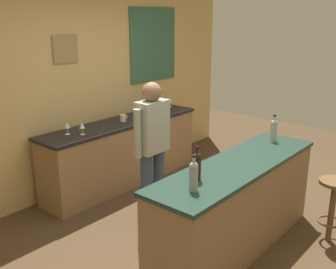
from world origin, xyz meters
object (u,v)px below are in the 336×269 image
(wine_bottle_a, at_px, (194,175))
(wine_glass_b, at_px, (82,126))
(bar_stool, at_px, (333,200))
(wine_glass_a, at_px, (67,126))
(coffee_mug, at_px, (123,118))
(wine_bottle_b, at_px, (197,165))
(bartender, at_px, (152,145))
(wine_glass_c, at_px, (170,100))
(wine_bottle_c, at_px, (274,130))

(wine_bottle_a, relative_size, wine_glass_b, 1.97)
(bar_stool, relative_size, wine_glass_a, 4.39)
(coffee_mug, bearing_deg, wine_glass_b, -173.38)
(wine_bottle_b, distance_m, coffee_mug, 2.22)
(wine_bottle_b, bearing_deg, wine_glass_b, 82.71)
(bar_stool, relative_size, wine_bottle_a, 2.22)
(bartender, xyz_separation_m, wine_glass_c, (1.67, 1.16, 0.07))
(bar_stool, relative_size, wine_bottle_b, 2.22)
(bar_stool, bearing_deg, wine_bottle_a, 157.28)
(wine_bottle_a, height_order, wine_glass_b, wine_bottle_a)
(bartender, bearing_deg, wine_bottle_a, -121.22)
(wine_glass_b, distance_m, coffee_mug, 0.76)
(bar_stool, height_order, wine_bottle_c, wine_bottle_c)
(wine_bottle_b, height_order, coffee_mug, wine_bottle_b)
(wine_bottle_b, height_order, wine_glass_b, wine_bottle_b)
(wine_glass_a, bearing_deg, wine_bottle_a, -98.62)
(bar_stool, bearing_deg, coffee_mug, 97.27)
(wine_bottle_a, bearing_deg, wine_glass_a, 81.38)
(bartender, bearing_deg, bar_stool, -61.09)
(bartender, height_order, wine_bottle_b, bartender)
(wine_glass_c, relative_size, coffee_mug, 1.24)
(wine_bottle_a, distance_m, wine_bottle_c, 1.64)
(wine_glass_b, bearing_deg, wine_bottle_c, -57.72)
(wine_bottle_c, bearing_deg, wine_bottle_b, 179.94)
(wine_bottle_a, xyz_separation_m, wine_glass_a, (0.33, 2.15, -0.05))
(bar_stool, height_order, coffee_mug, coffee_mug)
(bartender, relative_size, wine_glass_c, 10.45)
(wine_glass_c, bearing_deg, wine_glass_a, -179.04)
(wine_bottle_c, relative_size, wine_glass_c, 1.97)
(bar_stool, distance_m, wine_glass_a, 3.09)
(bar_stool, bearing_deg, wine_bottle_b, 150.69)
(bartender, height_order, coffee_mug, bartender)
(wine_bottle_b, xyz_separation_m, coffee_mug, (1.00, 1.98, -0.11))
(wine_bottle_c, bearing_deg, bar_stool, -97.05)
(bartender, distance_m, wine_bottle_a, 1.20)
(wine_glass_a, xyz_separation_m, wine_glass_c, (1.96, 0.03, 0.00))
(wine_glass_a, height_order, wine_glass_b, same)
(wine_bottle_a, relative_size, wine_bottle_b, 1.00)
(wine_bottle_c, distance_m, wine_glass_b, 2.24)
(bartender, bearing_deg, wine_bottle_b, -114.99)
(wine_bottle_c, xyz_separation_m, wine_glass_a, (-1.31, 2.04, -0.05))
(wine_bottle_b, height_order, wine_glass_c, wine_bottle_b)
(wine_bottle_b, relative_size, wine_glass_c, 1.97)
(wine_bottle_a, height_order, wine_bottle_b, same)
(bartender, xyz_separation_m, wine_bottle_b, (-0.42, -0.91, 0.12))
(wine_bottle_a, height_order, wine_bottle_c, same)
(bar_stool, bearing_deg, wine_glass_c, 75.20)
(wine_glass_c, height_order, coffee_mug, wine_glass_c)
(wine_bottle_b, relative_size, wine_glass_b, 1.97)
(bartender, bearing_deg, wine_glass_c, 34.82)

